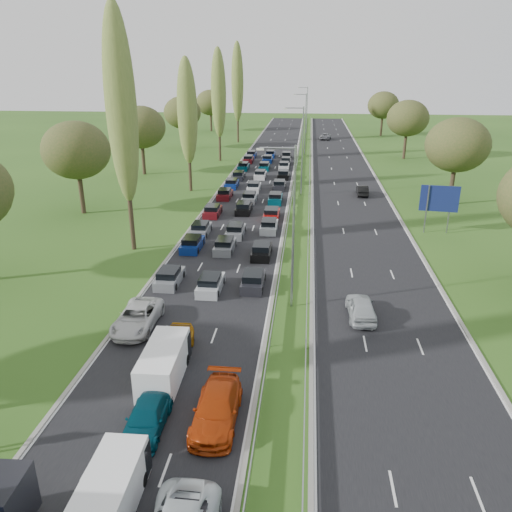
% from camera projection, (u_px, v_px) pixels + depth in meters
% --- Properties ---
extents(ground, '(260.00, 260.00, 0.00)m').
position_uv_depth(ground, '(301.00, 192.00, 72.05)').
color(ground, '#2C5219').
rests_on(ground, ground).
extents(near_carriageway, '(10.50, 215.00, 0.04)m').
position_uv_depth(near_carriageway, '(257.00, 187.00, 75.03)').
color(near_carriageway, black).
rests_on(near_carriageway, ground).
extents(far_carriageway, '(10.50, 215.00, 0.04)m').
position_uv_depth(far_carriageway, '(347.00, 189.00, 73.71)').
color(far_carriageway, black).
rests_on(far_carriageway, ground).
extents(central_reservation, '(2.36, 215.00, 0.32)m').
position_uv_depth(central_reservation, '(302.00, 184.00, 74.18)').
color(central_reservation, gray).
rests_on(central_reservation, ground).
extents(lamp_columns, '(0.18, 140.18, 12.00)m').
position_uv_depth(lamp_columns, '(302.00, 152.00, 68.06)').
color(lamp_columns, gray).
rests_on(lamp_columns, ground).
extents(poplar_row, '(2.80, 127.80, 22.44)m').
position_uv_depth(poplar_row, '(165.00, 108.00, 58.20)').
color(poplar_row, '#2D2116').
rests_on(poplar_row, ground).
extents(woodland_left, '(8.00, 166.00, 11.10)m').
position_uv_depth(woodland_left, '(63.00, 155.00, 55.75)').
color(woodland_left, '#2D2116').
rests_on(woodland_left, ground).
extents(woodland_right, '(8.00, 153.00, 11.10)m').
position_uv_depth(woodland_right, '(478.00, 156.00, 55.02)').
color(woodland_right, '#2D2116').
rests_on(woodland_right, ground).
extents(traffic_queue_fill, '(9.12, 67.84, 0.80)m').
position_uv_depth(traffic_queue_fill, '(253.00, 191.00, 70.36)').
color(traffic_queue_fill, slate).
rests_on(traffic_queue_fill, ground).
extents(near_car_2, '(2.59, 5.55, 1.54)m').
position_uv_depth(near_car_2, '(137.00, 317.00, 34.30)').
color(near_car_2, silver).
rests_on(near_car_2, near_carriageway).
extents(near_car_7, '(1.92, 4.58, 1.32)m').
position_uv_depth(near_car_7, '(147.00, 418.00, 24.66)').
color(near_car_7, '#053B4B').
rests_on(near_car_7, near_carriageway).
extents(near_car_8, '(2.02, 4.74, 1.60)m').
position_uv_depth(near_car_8, '(174.00, 345.00, 30.81)').
color(near_car_8, '#B6700C').
rests_on(near_car_8, near_carriageway).
extents(near_car_11, '(2.21, 5.39, 1.56)m').
position_uv_depth(near_car_11, '(217.00, 408.00, 25.13)').
color(near_car_11, '#A8320A').
rests_on(near_car_11, near_carriageway).
extents(far_car_0, '(2.05, 4.73, 1.59)m').
position_uv_depth(far_car_0, '(361.00, 307.00, 35.65)').
color(far_car_0, '#A8AEB1').
rests_on(far_car_0, far_carriageway).
extents(far_car_1, '(1.51, 4.23, 1.39)m').
position_uv_depth(far_car_1, '(362.00, 190.00, 69.80)').
color(far_car_1, black).
rests_on(far_car_1, far_carriageway).
extents(far_car_2, '(2.97, 5.63, 1.51)m').
position_uv_depth(far_car_2, '(325.00, 136.00, 123.64)').
color(far_car_2, gray).
rests_on(far_car_2, far_carriageway).
extents(white_van_front, '(1.91, 4.86, 1.95)m').
position_uv_depth(white_van_front, '(112.00, 490.00, 20.03)').
color(white_van_front, white).
rests_on(white_van_front, near_carriageway).
extents(white_van_rear, '(2.04, 5.19, 2.09)m').
position_uv_depth(white_van_rear, '(165.00, 362.00, 28.62)').
color(white_van_rear, white).
rests_on(white_van_rear, near_carriageway).
extents(direction_sign, '(3.98, 0.57, 5.20)m').
position_uv_depth(direction_sign, '(439.00, 201.00, 53.04)').
color(direction_sign, gray).
rests_on(direction_sign, ground).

